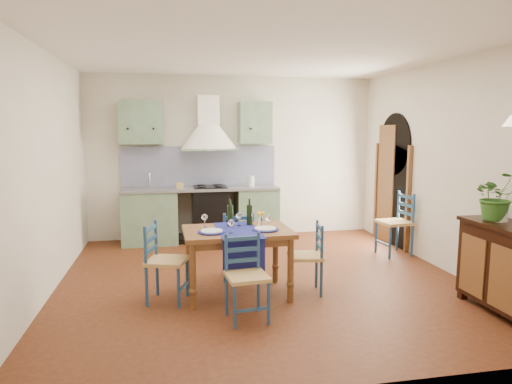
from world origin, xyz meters
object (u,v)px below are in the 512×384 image
chair_near (246,276)px  potted_plant (497,196)px  dining_table (238,237)px  sideboard (507,265)px

chair_near → potted_plant: 2.76m
dining_table → chair_near: size_ratio=1.43×
dining_table → potted_plant: potted_plant is taller
sideboard → potted_plant: potted_plant is taller
dining_table → potted_plant: bearing=-17.3°
chair_near → sideboard: sideboard is taller
chair_near → sideboard: 2.68m
dining_table → chair_near: (-0.02, -0.67, -0.24)m
chair_near → sideboard: bearing=-7.7°
dining_table → sideboard: size_ratio=1.16×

